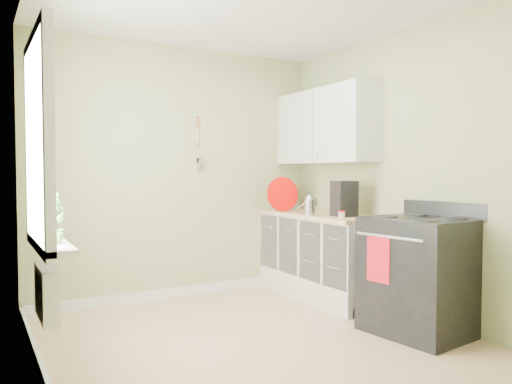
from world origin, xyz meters
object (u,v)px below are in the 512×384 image
kettle (309,205)px  coffee_maker (344,199)px  stand_mixer (286,196)px  stove (419,275)px

kettle → coffee_maker: coffee_maker is taller
stand_mixer → stove: bearing=-91.3°
stand_mixer → coffee_maker: (-0.06, -1.15, 0.02)m
stove → stand_mixer: 2.19m
stove → stand_mixer: (0.05, 2.11, 0.57)m
stand_mixer → kettle: size_ratio=1.76×
stove → coffee_maker: coffee_maker is taller
stand_mixer → kettle: 0.91m
stand_mixer → coffee_maker: 1.15m
coffee_maker → stove: bearing=-89.1°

